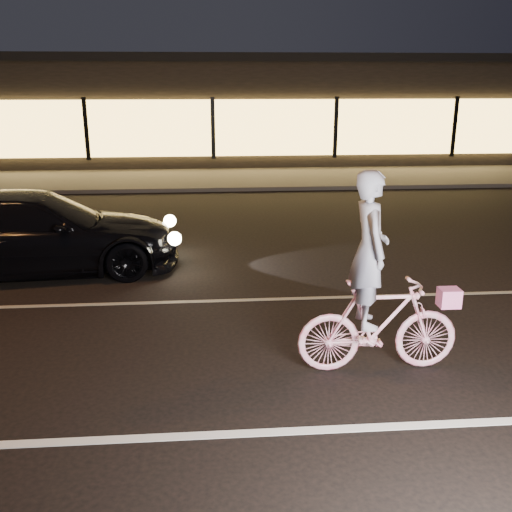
{
  "coord_description": "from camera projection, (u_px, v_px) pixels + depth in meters",
  "views": [
    {
      "loc": [
        -0.11,
        -6.27,
        3.3
      ],
      "look_at": [
        0.44,
        0.6,
        1.15
      ],
      "focal_mm": 40.0,
      "sensor_mm": 36.0,
      "label": 1
    }
  ],
  "objects": [
    {
      "name": "ground",
      "position": [
        224.0,
        362.0,
        6.95
      ],
      "size": [
        90.0,
        90.0,
        0.0
      ],
      "primitive_type": "plane",
      "color": "black",
      "rests_on": "ground"
    },
    {
      "name": "lane_stripe_near",
      "position": [
        228.0,
        434.0,
        5.52
      ],
      "size": [
        60.0,
        0.12,
        0.01
      ],
      "primitive_type": "cube",
      "color": "silver",
      "rests_on": "ground"
    },
    {
      "name": "lane_stripe_far",
      "position": [
        221.0,
        301.0,
        8.86
      ],
      "size": [
        60.0,
        0.1,
        0.01
      ],
      "primitive_type": "cube",
      "color": "gray",
      "rests_on": "ground"
    },
    {
      "name": "sidewalk",
      "position": [
        214.0,
        179.0,
        19.31
      ],
      "size": [
        30.0,
        4.0,
        0.12
      ],
      "primitive_type": "cube",
      "color": "#383533",
      "rests_on": "ground"
    },
    {
      "name": "storefront",
      "position": [
        212.0,
        107.0,
        24.37
      ],
      "size": [
        25.4,
        8.42,
        4.2
      ],
      "color": "black",
      "rests_on": "ground"
    },
    {
      "name": "cyclist",
      "position": [
        376.0,
        303.0,
        6.52
      ],
      "size": [
        1.89,
        0.65,
        2.38
      ],
      "rotation": [
        0.0,
        0.0,
        1.57
      ],
      "color": "#F44677",
      "rests_on": "ground"
    },
    {
      "name": "sedan",
      "position": [
        36.0,
        233.0,
        9.99
      ],
      "size": [
        5.17,
        2.62,
        1.44
      ],
      "rotation": [
        0.0,
        0.0,
        1.7
      ],
      "color": "black",
      "rests_on": "ground"
    }
  ]
}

